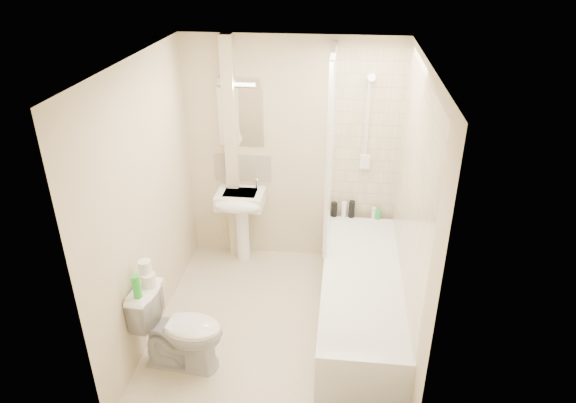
# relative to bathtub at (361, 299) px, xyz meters

# --- Properties ---
(floor) EXTENTS (2.50, 2.50, 0.00)m
(floor) POSITION_rel_bathtub_xyz_m (-0.75, -0.10, -0.29)
(floor) COLOR beige
(floor) RESTS_ON ground
(wall_back) EXTENTS (2.20, 0.02, 2.40)m
(wall_back) POSITION_rel_bathtub_xyz_m (-0.75, 1.15, 0.91)
(wall_back) COLOR beige
(wall_back) RESTS_ON ground
(wall_left) EXTENTS (0.02, 2.50, 2.40)m
(wall_left) POSITION_rel_bathtub_xyz_m (-1.85, -0.10, 0.91)
(wall_left) COLOR beige
(wall_left) RESTS_ON ground
(wall_right) EXTENTS (0.02, 2.50, 2.40)m
(wall_right) POSITION_rel_bathtub_xyz_m (0.35, -0.10, 0.91)
(wall_right) COLOR beige
(wall_right) RESTS_ON ground
(ceiling) EXTENTS (2.20, 2.50, 0.02)m
(ceiling) POSITION_rel_bathtub_xyz_m (-0.75, -0.10, 2.11)
(ceiling) COLOR white
(ceiling) RESTS_ON wall_back
(tile_back) EXTENTS (0.70, 0.01, 1.75)m
(tile_back) POSITION_rel_bathtub_xyz_m (0.00, 1.13, 1.14)
(tile_back) COLOR beige
(tile_back) RESTS_ON wall_back
(tile_right) EXTENTS (0.01, 2.10, 1.75)m
(tile_right) POSITION_rel_bathtub_xyz_m (0.34, 0.00, 1.14)
(tile_right) COLOR beige
(tile_right) RESTS_ON wall_right
(pipe_boxing) EXTENTS (0.12, 0.12, 2.40)m
(pipe_boxing) POSITION_rel_bathtub_xyz_m (-1.37, 1.09, 0.91)
(pipe_boxing) COLOR beige
(pipe_boxing) RESTS_ON ground
(splashback) EXTENTS (0.60, 0.02, 0.30)m
(splashback) POSITION_rel_bathtub_xyz_m (-1.27, 1.14, 0.74)
(splashback) COLOR beige
(splashback) RESTS_ON wall_back
(mirror) EXTENTS (0.46, 0.01, 0.60)m
(mirror) POSITION_rel_bathtub_xyz_m (-1.27, 1.13, 1.29)
(mirror) COLOR white
(mirror) RESTS_ON wall_back
(strip_light) EXTENTS (0.42, 0.07, 0.07)m
(strip_light) POSITION_rel_bathtub_xyz_m (-1.27, 1.11, 1.66)
(strip_light) COLOR silver
(strip_light) RESTS_ON wall_back
(bathtub) EXTENTS (0.70, 2.10, 0.55)m
(bathtub) POSITION_rel_bathtub_xyz_m (0.00, 0.00, 0.00)
(bathtub) COLOR white
(bathtub) RESTS_ON ground
(shower_screen) EXTENTS (0.04, 0.92, 1.80)m
(shower_screen) POSITION_rel_bathtub_xyz_m (-0.35, 0.69, 1.16)
(shower_screen) COLOR white
(shower_screen) RESTS_ON bathtub
(shower_fixture) EXTENTS (0.10, 0.16, 0.99)m
(shower_fixture) POSITION_rel_bathtub_xyz_m (-0.00, 1.09, 1.26)
(shower_fixture) COLOR white
(shower_fixture) RESTS_ON wall_back
(pedestal_sink) EXTENTS (0.49, 0.46, 0.95)m
(pedestal_sink) POSITION_rel_bathtub_xyz_m (-1.27, 0.91, 0.38)
(pedestal_sink) COLOR white
(pedestal_sink) RESTS_ON ground
(bottle_black_a) EXTENTS (0.07, 0.07, 0.16)m
(bottle_black_a) POSITION_rel_bathtub_xyz_m (-0.29, 1.06, 0.34)
(bottle_black_a) COLOR black
(bottle_black_a) RESTS_ON bathtub
(bottle_white_a) EXTENTS (0.05, 0.05, 0.17)m
(bottle_white_a) POSITION_rel_bathtub_xyz_m (-0.18, 1.06, 0.35)
(bottle_white_a) COLOR white
(bottle_white_a) RESTS_ON bathtub
(bottle_black_b) EXTENTS (0.06, 0.06, 0.18)m
(bottle_black_b) POSITION_rel_bathtub_xyz_m (-0.10, 1.06, 0.35)
(bottle_black_b) COLOR black
(bottle_black_b) RESTS_ON bathtub
(bottle_white_b) EXTENTS (0.05, 0.05, 0.12)m
(bottle_white_b) POSITION_rel_bathtub_xyz_m (0.13, 1.06, 0.32)
(bottle_white_b) COLOR silver
(bottle_white_b) RESTS_ON bathtub
(bottle_green) EXTENTS (0.07, 0.07, 0.10)m
(bottle_green) POSITION_rel_bathtub_xyz_m (0.17, 1.06, 0.31)
(bottle_green) COLOR green
(bottle_green) RESTS_ON bathtub
(toilet) EXTENTS (0.53, 0.78, 0.72)m
(toilet) POSITION_rel_bathtub_xyz_m (-1.47, -0.65, 0.07)
(toilet) COLOR white
(toilet) RESTS_ON ground
(toilet_roll_lower) EXTENTS (0.12, 0.12, 0.11)m
(toilet_roll_lower) POSITION_rel_bathtub_xyz_m (-1.71, -0.58, 0.49)
(toilet_roll_lower) COLOR white
(toilet_roll_lower) RESTS_ON toilet
(toilet_roll_upper) EXTENTS (0.10, 0.10, 0.10)m
(toilet_roll_upper) POSITION_rel_bathtub_xyz_m (-1.74, -0.55, 0.59)
(toilet_roll_upper) COLOR white
(toilet_roll_upper) RESTS_ON toilet_roll_lower
(green_bottle) EXTENTS (0.06, 0.06, 0.19)m
(green_bottle) POSITION_rel_bathtub_xyz_m (-1.74, -0.73, 0.53)
(green_bottle) COLOR green
(green_bottle) RESTS_ON toilet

